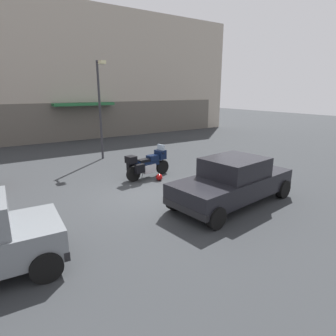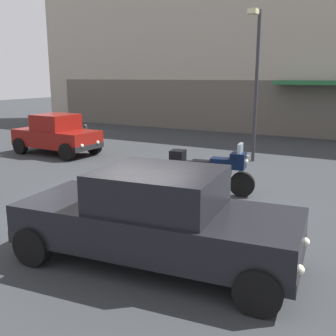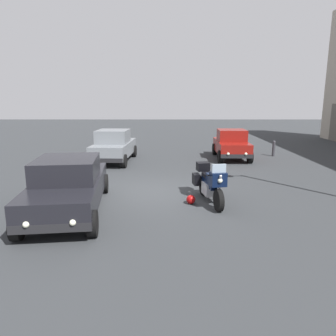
{
  "view_description": "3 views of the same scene",
  "coord_description": "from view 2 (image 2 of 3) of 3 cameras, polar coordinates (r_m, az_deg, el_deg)",
  "views": [
    {
      "loc": [
        -4.8,
        -8.39,
        3.66
      ],
      "look_at": [
        0.93,
        0.19,
        0.84
      ],
      "focal_mm": 30.33,
      "sensor_mm": 36.0,
      "label": 1
    },
    {
      "loc": [
        5.06,
        -7.39,
        2.98
      ],
      "look_at": [
        0.38,
        0.88,
        0.81
      ],
      "focal_mm": 42.91,
      "sensor_mm": 36.0,
      "label": 2
    },
    {
      "loc": [
        10.52,
        0.62,
        3.15
      ],
      "look_at": [
        0.72,
        0.6,
        1.02
      ],
      "focal_mm": 33.96,
      "sensor_mm": 36.0,
      "label": 3
    }
  ],
  "objects": [
    {
      "name": "car_compact_side",
      "position": [
        16.29,
        -15.55,
        4.59
      ],
      "size": [
        3.51,
        1.78,
        1.56
      ],
      "rotation": [
        0.0,
        0.0,
        -0.02
      ],
      "color": "maroon",
      "rests_on": "ground"
    },
    {
      "name": "streetlamp_curbside",
      "position": [
        14.38,
        12.35,
        13.09
      ],
      "size": [
        0.28,
        0.94,
        5.16
      ],
      "color": "#2D2D33",
      "rests_on": "ground"
    },
    {
      "name": "bollard_curbside",
      "position": [
        18.67,
        -11.64,
        4.86
      ],
      "size": [
        0.16,
        0.16,
        0.88
      ],
      "color": "#333338",
      "rests_on": "ground"
    },
    {
      "name": "car_sedan_far",
      "position": [
        6.46,
        -1.58,
        -7.01
      ],
      "size": [
        4.71,
        2.39,
        1.56
      ],
      "rotation": [
        0.0,
        0.0,
        0.12
      ],
      "color": "black",
      "rests_on": "ground"
    },
    {
      "name": "helmet",
      "position": [
        9.92,
        5.48,
        -3.83
      ],
      "size": [
        0.28,
        0.28,
        0.28
      ],
      "primitive_type": "sphere",
      "color": "#990C0C",
      "rests_on": "ground"
    },
    {
      "name": "building_facade_rear",
      "position": [
        22.55,
        17.23,
        17.08
      ],
      "size": [
        32.16,
        3.4,
        9.8
      ],
      "color": "#A89E8E",
      "rests_on": "ground"
    },
    {
      "name": "motorcycle",
      "position": [
        10.41,
        5.9,
        -0.3
      ],
      "size": [
        2.25,
        0.93,
        1.36
      ],
      "rotation": [
        0.0,
        0.0,
        0.16
      ],
      "color": "black",
      "rests_on": "ground"
    },
    {
      "name": "ground_plane",
      "position": [
        9.44,
        -4.66,
        -5.57
      ],
      "size": [
        80.0,
        80.0,
        0.0
      ],
      "primitive_type": "plane",
      "color": "#2D3033"
    }
  ]
}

